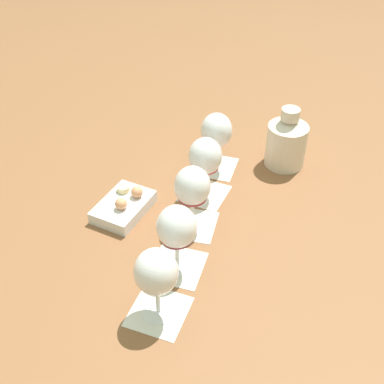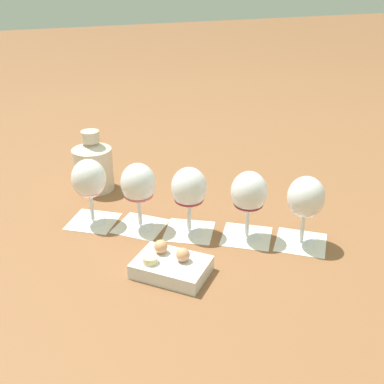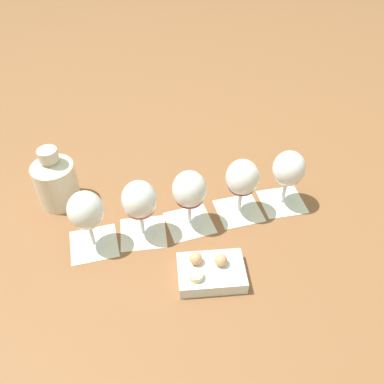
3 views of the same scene
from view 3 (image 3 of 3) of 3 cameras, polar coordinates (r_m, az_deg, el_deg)
ground_plane at (r=1.08m, az=0.07°, el=-4.35°), size 8.00×8.00×0.00m
tasting_card_0 at (r=1.06m, az=-13.59°, el=-7.08°), size 0.16×0.16×0.00m
tasting_card_1 at (r=1.06m, az=-6.86°, el=-5.72°), size 0.16×0.16×0.00m
tasting_card_2 at (r=1.08m, az=-0.34°, el=-4.32°), size 0.16×0.16×0.00m
tasting_card_3 at (r=1.11m, az=6.57°, el=-2.62°), size 0.16×0.16×0.00m
tasting_card_4 at (r=1.16m, az=12.52°, el=-1.34°), size 0.16×0.16×0.00m
wine_glass_0 at (r=0.98m, az=-14.63°, el=-2.84°), size 0.09×0.09×0.17m
wine_glass_1 at (r=0.98m, az=-7.39°, el=-1.35°), size 0.09×0.09×0.17m
wine_glass_2 at (r=1.00m, az=-0.37°, el=0.08°), size 0.09×0.09×0.17m
wine_glass_3 at (r=1.04m, az=7.05°, el=1.73°), size 0.09×0.09×0.17m
wine_glass_4 at (r=1.09m, az=13.39°, el=2.90°), size 0.09×0.09×0.17m
ceramic_vase at (r=1.14m, az=-18.61°, el=1.60°), size 0.11×0.11×0.18m
snack_dish at (r=0.95m, az=2.62°, el=-11.10°), size 0.18×0.18×0.06m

